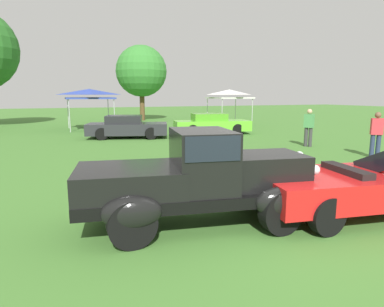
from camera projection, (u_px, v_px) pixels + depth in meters
ground_plane at (245, 225)px, 5.89m from camera, size 120.00×120.00×0.00m
feature_pickup_truck at (198, 177)px, 5.81m from camera, size 4.31×2.36×1.70m
neighbor_convertible at (369, 184)px, 6.42m from camera, size 4.56×2.39×1.40m
show_car_charcoal at (127, 127)px, 17.78m from camera, size 4.54×2.82×1.22m
show_car_lime at (211, 124)px, 19.65m from camera, size 4.69×2.49×1.22m
spectator_between_cars at (309, 126)px, 14.76m from camera, size 0.40×0.47×1.69m
spectator_by_row at (376, 133)px, 12.13m from camera, size 0.46×0.44×1.69m
canopy_tent_center_field at (89, 93)px, 21.99m from camera, size 3.07×3.07×2.71m
canopy_tent_right_field at (229, 93)px, 24.34m from camera, size 2.74×2.74×2.71m
treeline_center at (141, 71)px, 29.63m from camera, size 4.57×4.57×6.72m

